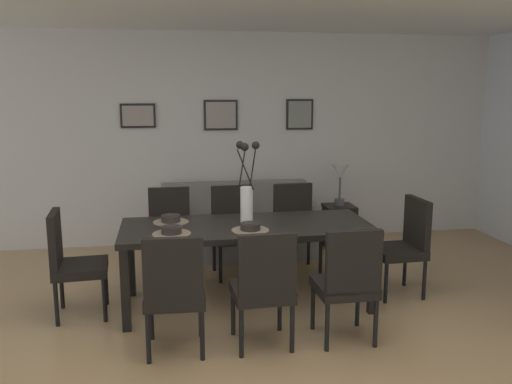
{
  "coord_description": "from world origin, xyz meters",
  "views": [
    {
      "loc": [
        -0.63,
        -3.48,
        1.93
      ],
      "look_at": [
        0.2,
        1.35,
        0.98
      ],
      "focal_mm": 37.94,
      "sensor_mm": 36.0,
      "label": 1
    }
  ],
  "objects_px": {
    "dining_chair_near_right": "(170,229)",
    "sofa": "(238,229)",
    "dining_chair_near_left": "(174,288)",
    "dining_chair_mid_right": "(296,223)",
    "dining_chair_head_east": "(405,242)",
    "dining_chair_far_left": "(264,283)",
    "side_table": "(339,226)",
    "dining_chair_head_west": "(71,259)",
    "framed_picture_left": "(138,116)",
    "framed_picture_right": "(300,114)",
    "dining_chair_mid_left": "(348,279)",
    "bowl_far_left": "(250,226)",
    "dining_chair_far_right": "(233,226)",
    "centerpiece_vase": "(247,193)",
    "framed_picture_center": "(221,115)",
    "table_lamp": "(340,175)",
    "bowl_near_right": "(171,218)",
    "bowl_near_left": "(172,229)",
    "dining_table": "(247,232)"
  },
  "relations": [
    {
      "from": "dining_chair_near_right",
      "to": "sofa",
      "type": "relative_size",
      "value": 0.52
    },
    {
      "from": "dining_chair_near_left",
      "to": "dining_chair_mid_right",
      "type": "bearing_deg",
      "value": 52.41
    },
    {
      "from": "dining_chair_head_east",
      "to": "dining_chair_far_left",
      "type": "bearing_deg",
      "value": -150.22
    },
    {
      "from": "dining_chair_near_right",
      "to": "side_table",
      "type": "xyz_separation_m",
      "value": [
        2.06,
        0.75,
        -0.25
      ]
    },
    {
      "from": "side_table",
      "to": "dining_chair_head_west",
      "type": "bearing_deg",
      "value": -151.09
    },
    {
      "from": "dining_chair_head_east",
      "to": "framed_picture_left",
      "type": "height_order",
      "value": "framed_picture_left"
    },
    {
      "from": "side_table",
      "to": "framed_picture_right",
      "type": "relative_size",
      "value": 1.36
    },
    {
      "from": "dining_chair_head_west",
      "to": "dining_chair_mid_left",
      "type": "bearing_deg",
      "value": -22.09
    },
    {
      "from": "bowl_far_left",
      "to": "dining_chair_far_right",
      "type": "bearing_deg",
      "value": 90.56
    },
    {
      "from": "dining_chair_head_east",
      "to": "sofa",
      "type": "height_order",
      "value": "dining_chair_head_east"
    },
    {
      "from": "centerpiece_vase",
      "to": "framed_picture_center",
      "type": "distance_m",
      "value": 2.16
    },
    {
      "from": "bowl_far_left",
      "to": "table_lamp",
      "type": "bearing_deg",
      "value": 52.28
    },
    {
      "from": "dining_chair_near_left",
      "to": "bowl_near_right",
      "type": "xyz_separation_m",
      "value": [
        -0.0,
        1.05,
        0.27
      ]
    },
    {
      "from": "bowl_near_right",
      "to": "dining_chair_mid_right",
      "type": "bearing_deg",
      "value": 26.53
    },
    {
      "from": "dining_chair_near_right",
      "to": "framed_picture_right",
      "type": "relative_size",
      "value": 2.41
    },
    {
      "from": "dining_chair_head_east",
      "to": "dining_chair_mid_left",
      "type": "bearing_deg",
      "value": -134.62
    },
    {
      "from": "bowl_near_left",
      "to": "framed_picture_right",
      "type": "distance_m",
      "value": 2.94
    },
    {
      "from": "dining_chair_head_east",
      "to": "framed_picture_center",
      "type": "xyz_separation_m",
      "value": [
        -1.51,
        2.08,
        1.09
      ]
    },
    {
      "from": "side_table",
      "to": "sofa",
      "type": "bearing_deg",
      "value": 179.77
    },
    {
      "from": "dining_chair_head_east",
      "to": "dining_chair_far_right",
      "type": "bearing_deg",
      "value": 150.73
    },
    {
      "from": "dining_chair_head_east",
      "to": "centerpiece_vase",
      "type": "bearing_deg",
      "value": 180.0
    },
    {
      "from": "bowl_near_right",
      "to": "table_lamp",
      "type": "relative_size",
      "value": 0.33
    },
    {
      "from": "dining_chair_head_west",
      "to": "bowl_near_left",
      "type": "bearing_deg",
      "value": -12.92
    },
    {
      "from": "bowl_near_left",
      "to": "table_lamp",
      "type": "height_order",
      "value": "table_lamp"
    },
    {
      "from": "bowl_near_left",
      "to": "framed_picture_left",
      "type": "height_order",
      "value": "framed_picture_left"
    },
    {
      "from": "sofa",
      "to": "framed_picture_right",
      "type": "height_order",
      "value": "framed_picture_right"
    },
    {
      "from": "centerpiece_vase",
      "to": "bowl_near_left",
      "type": "distance_m",
      "value": 0.73
    },
    {
      "from": "dining_chair_far_left",
      "to": "framed_picture_center",
      "type": "bearing_deg",
      "value": 89.91
    },
    {
      "from": "dining_chair_near_left",
      "to": "bowl_near_left",
      "type": "height_order",
      "value": "dining_chair_near_left"
    },
    {
      "from": "centerpiece_vase",
      "to": "framed_picture_left",
      "type": "height_order",
      "value": "framed_picture_left"
    },
    {
      "from": "sofa",
      "to": "table_lamp",
      "type": "distance_m",
      "value": 1.39
    },
    {
      "from": "dining_chair_near_left",
      "to": "dining_chair_head_west",
      "type": "xyz_separation_m",
      "value": [
        -0.85,
        0.84,
        0.0
      ]
    },
    {
      "from": "centerpiece_vase",
      "to": "framed_picture_center",
      "type": "xyz_separation_m",
      "value": [
        -0.0,
        2.08,
        0.58
      ]
    },
    {
      "from": "centerpiece_vase",
      "to": "bowl_near_right",
      "type": "distance_m",
      "value": 0.73
    },
    {
      "from": "dining_chair_near_left",
      "to": "dining_chair_head_east",
      "type": "bearing_deg",
      "value": 21.5
    },
    {
      "from": "dining_chair_head_west",
      "to": "framed_picture_left",
      "type": "xyz_separation_m",
      "value": [
        0.51,
        2.09,
        1.09
      ]
    },
    {
      "from": "dining_chair_mid_right",
      "to": "dining_chair_head_west",
      "type": "xyz_separation_m",
      "value": [
        -2.17,
        -0.87,
        0.0
      ]
    },
    {
      "from": "dining_chair_far_right",
      "to": "side_table",
      "type": "relative_size",
      "value": 1.77
    },
    {
      "from": "dining_chair_near_left",
      "to": "table_lamp",
      "type": "distance_m",
      "value": 3.21
    },
    {
      "from": "sofa",
      "to": "dining_chair_head_west",
      "type": "bearing_deg",
      "value": -135.76
    },
    {
      "from": "dining_table",
      "to": "framed_picture_right",
      "type": "height_order",
      "value": "framed_picture_right"
    },
    {
      "from": "dining_chair_head_east",
      "to": "framed_picture_left",
      "type": "distance_m",
      "value": 3.43
    },
    {
      "from": "dining_chair_far_left",
      "to": "bowl_near_right",
      "type": "relative_size",
      "value": 5.41
    },
    {
      "from": "framed_picture_left",
      "to": "framed_picture_right",
      "type": "height_order",
      "value": "framed_picture_right"
    },
    {
      "from": "table_lamp",
      "to": "framed_picture_center",
      "type": "bearing_deg",
      "value": 160.66
    },
    {
      "from": "dining_chair_mid_right",
      "to": "framed_picture_right",
      "type": "bearing_deg",
      "value": 74.57
    },
    {
      "from": "dining_chair_head_west",
      "to": "framed_picture_right",
      "type": "distance_m",
      "value": 3.44
    },
    {
      "from": "bowl_near_left",
      "to": "bowl_near_right",
      "type": "bearing_deg",
      "value": 90.0
    },
    {
      "from": "bowl_near_left",
      "to": "dining_table",
      "type": "bearing_deg",
      "value": 16.99
    },
    {
      "from": "framed_picture_left",
      "to": "framed_picture_right",
      "type": "bearing_deg",
      "value": -0.0
    }
  ]
}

